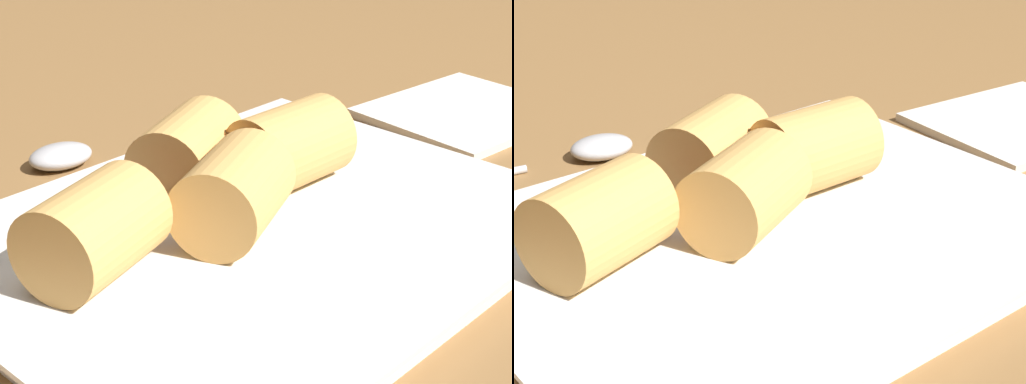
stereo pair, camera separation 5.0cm
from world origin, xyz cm
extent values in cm
cube|color=olive|center=(0.00, 0.00, 1.00)|extent=(180.00, 140.00, 2.00)
cube|color=white|center=(2.53, -2.08, 2.60)|extent=(30.16, 23.73, 1.20)
cube|color=white|center=(2.53, -2.08, 3.35)|extent=(31.36, 24.67, 0.30)
cylinder|color=#DBA356|center=(-2.44, -4.15, 5.85)|extent=(6.34, 4.83, 4.69)
sphere|color=#B23D2D|center=(-4.85, -4.10, 5.85)|extent=(3.05, 3.05, 3.05)
cylinder|color=#DBA356|center=(11.42, -3.90, 5.85)|extent=(7.31, 6.27, 4.69)
sphere|color=#B23D2D|center=(9.11, -4.59, 5.85)|extent=(3.05, 3.05, 3.05)
cylinder|color=#DBA356|center=(2.25, -7.59, 5.85)|extent=(7.60, 6.81, 4.69)
sphere|color=#56843D|center=(0.04, -8.57, 5.85)|extent=(3.05, 3.05, 3.05)
cylinder|color=#DBA356|center=(4.13, -2.12, 5.85)|extent=(7.62, 6.85, 4.69)
sphere|color=#B23D2D|center=(1.94, -3.11, 5.85)|extent=(3.05, 3.05, 3.05)
ellipsoid|color=silver|center=(3.31, -18.71, 2.72)|extent=(4.64, 3.87, 1.43)
cube|color=silver|center=(-22.81, -4.72, 2.30)|extent=(14.55, 12.74, 0.60)
camera|label=1|loc=(31.24, 25.28, 24.38)|focal=60.00mm
camera|label=2|loc=(27.56, 28.68, 24.38)|focal=60.00mm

